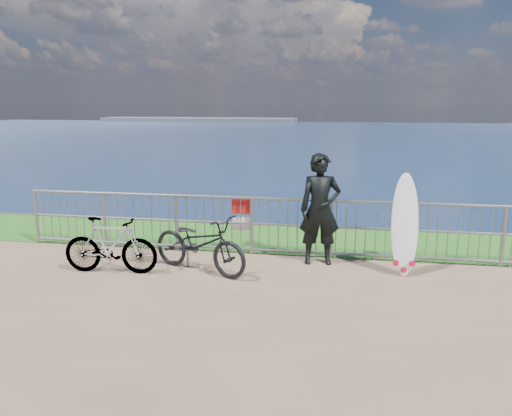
% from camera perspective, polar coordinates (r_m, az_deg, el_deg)
% --- Properties ---
extents(grass_strip, '(120.00, 120.00, 0.00)m').
position_cam_1_polar(grass_strip, '(10.63, 3.22, -3.59)').
color(grass_strip, '#22641B').
rests_on(grass_strip, ground).
extents(seascape, '(260.00, 260.00, 5.00)m').
position_cam_1_polar(seascape, '(161.47, -6.48, 9.75)').
color(seascape, brown).
rests_on(seascape, ground).
extents(railing, '(10.06, 0.10, 1.13)m').
position_cam_1_polar(railing, '(9.43, 2.55, -2.06)').
color(railing, gray).
rests_on(railing, ground).
extents(surfer, '(0.80, 0.59, 2.00)m').
position_cam_1_polar(surfer, '(8.96, 7.33, -0.16)').
color(surfer, black).
rests_on(surfer, ground).
extents(surfboard, '(0.48, 0.43, 1.73)m').
position_cam_1_polar(surfboard, '(8.75, 16.63, -2.25)').
color(surfboard, white).
rests_on(surfboard, ground).
extents(bicycle_near, '(2.03, 1.36, 1.01)m').
position_cam_1_polar(bicycle_near, '(8.61, -6.48, -4.05)').
color(bicycle_near, black).
rests_on(bicycle_near, ground).
extents(bicycle_far, '(1.66, 0.56, 0.98)m').
position_cam_1_polar(bicycle_far, '(8.85, -16.30, -4.11)').
color(bicycle_far, black).
rests_on(bicycle_far, ground).
extents(bike_rack, '(1.88, 0.05, 0.39)m').
position_cam_1_polar(bike_rack, '(9.25, -12.81, -4.29)').
color(bike_rack, gray).
rests_on(bike_rack, ground).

